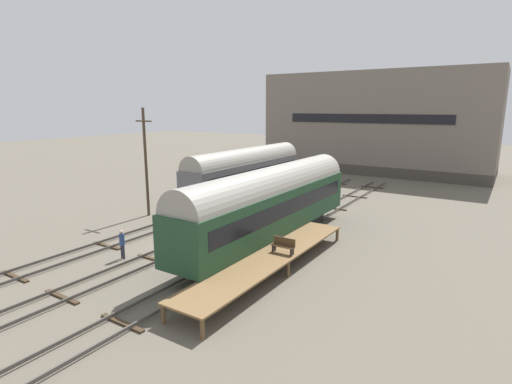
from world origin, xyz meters
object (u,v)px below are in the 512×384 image
train_car_grey (246,170)px  utility_pole (146,161)px  bench (284,245)px  train_car_green (270,201)px  person_worker (122,241)px

train_car_grey → utility_pole: utility_pole is taller
bench → train_car_green: bearing=130.5°
train_car_green → bench: 4.79m
train_car_grey → bench: (11.95, -13.80, -1.54)m
utility_pole → person_worker: bearing=-51.1°
train_car_grey → utility_pole: size_ratio=1.85×
train_car_green → utility_pole: utility_pole is taller
person_worker → bench: bearing=23.6°
bench → person_worker: size_ratio=0.76×
train_car_green → utility_pole: 12.85m
train_car_grey → person_worker: train_car_grey is taller
train_car_grey → bench: bearing=-49.1°
train_car_grey → person_worker: bearing=-81.1°
train_car_green → bench: bearing=-49.5°
person_worker → utility_pole: (-6.48, 8.03, 3.66)m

